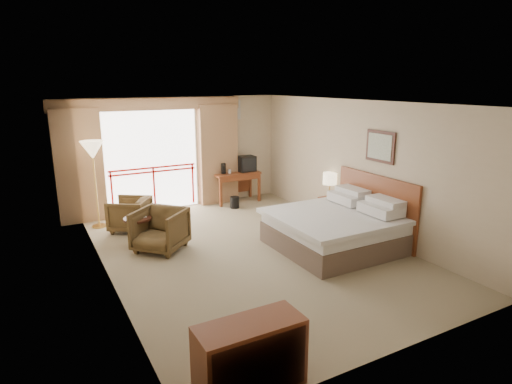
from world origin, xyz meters
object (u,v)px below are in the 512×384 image
bed (336,228)px  armchair_far (131,230)px  nightstand (330,209)px  tv (246,164)px  side_table (138,227)px  floor_lamp (93,153)px  table_lamp (330,179)px  desk (235,178)px  dresser (250,356)px  wastebasket (235,202)px  armchair_near (161,250)px

bed → armchair_far: bed is taller
bed → armchair_far: size_ratio=2.76×
nightstand → tv: tv is taller
nightstand → tv: 2.69m
side_table → tv: bearing=30.3°
floor_lamp → table_lamp: bearing=-23.7°
bed → nightstand: bearing=55.5°
table_lamp → desk: table_lamp is taller
desk → side_table: bearing=-143.2°
bed → table_lamp: bearing=56.5°
desk → dresser: desk is taller
desk → armchair_far: bearing=-158.1°
table_lamp → wastebasket: table_lamp is taller
desk → armchair_near: desk is taller
armchair_far → floor_lamp: size_ratio=0.41×
desk → tv: size_ratio=2.69×
tv → side_table: tv is taller
nightstand → wastebasket: (-1.43, 1.94, -0.12)m
nightstand → side_table: side_table is taller
armchair_near → dresser: (-0.28, -4.08, 0.37)m
nightstand → table_lamp: bearing=86.4°
tv → side_table: (-3.31, -1.93, -0.59)m
nightstand → armchair_near: (-3.84, 0.14, -0.27)m
nightstand → tv: (-0.84, 2.45, 0.71)m
bed → dresser: bearing=-140.8°
bed → dresser: bed is taller
wastebasket → nightstand: bearing=-53.6°
wastebasket → armchair_near: size_ratio=0.33×
nightstand → table_lamp: 0.69m
armchair_far → dresser: (-0.04, -5.46, 0.37)m
nightstand → dresser: dresser is taller
table_lamp → wastebasket: (-1.43, 1.89, -0.81)m
armchair_far → dresser: bearing=33.5°
table_lamp → armchair_near: bearing=178.7°
table_lamp → armchair_far: (-4.08, 1.47, -0.96)m
wastebasket → dresser: bearing=-114.5°
tv → side_table: size_ratio=0.78×
armchair_far → side_table: (-0.07, -1.00, 0.39)m
armchair_near → side_table: size_ratio=1.52×
armchair_far → wastebasket: bearing=133.0°
wastebasket → side_table: (-2.72, -1.43, 0.25)m
side_table → bed: bearing=-29.6°
table_lamp → dresser: bearing=-135.9°
tv → table_lamp: bearing=-52.7°
nightstand → desk: bearing=110.8°
nightstand → floor_lamp: size_ratio=0.28×
desk → nightstand: bearing=-62.3°
table_lamp → dresser: table_lamp is taller
table_lamp → dresser: (-4.12, -3.99, -0.59)m
bed → tv: tv is taller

